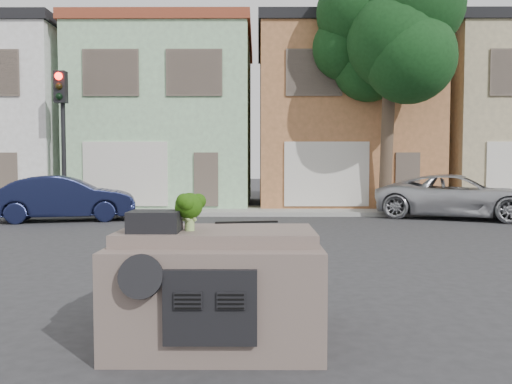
{
  "coord_description": "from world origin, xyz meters",
  "views": [
    {
      "loc": [
        0.41,
        -8.09,
        1.75
      ],
      "look_at": [
        0.37,
        0.5,
        1.3
      ],
      "focal_mm": 35.0,
      "sensor_mm": 36.0,
      "label": 1
    }
  ],
  "objects_px": {
    "navy_sedan": "(65,221)",
    "broccoli": "(190,211)",
    "traffic_signal": "(62,143)",
    "silver_pickup": "(458,218)"
  },
  "relations": [
    {
      "from": "broccoli",
      "to": "traffic_signal",
      "type": "bearing_deg",
      "value": 116.05
    },
    {
      "from": "navy_sedan",
      "to": "broccoli",
      "type": "relative_size",
      "value": 11.54
    },
    {
      "from": "navy_sedan",
      "to": "broccoli",
      "type": "height_order",
      "value": "broccoli"
    },
    {
      "from": "silver_pickup",
      "to": "traffic_signal",
      "type": "relative_size",
      "value": 1.03
    },
    {
      "from": "traffic_signal",
      "to": "broccoli",
      "type": "bearing_deg",
      "value": -63.95
    },
    {
      "from": "navy_sedan",
      "to": "traffic_signal",
      "type": "relative_size",
      "value": 0.86
    },
    {
      "from": "navy_sedan",
      "to": "traffic_signal",
      "type": "bearing_deg",
      "value": 8.36
    },
    {
      "from": "silver_pickup",
      "to": "broccoli",
      "type": "distance_m",
      "value": 13.95
    },
    {
      "from": "navy_sedan",
      "to": "silver_pickup",
      "type": "xyz_separation_m",
      "value": [
        12.83,
        0.82,
        0.0
      ]
    },
    {
      "from": "navy_sedan",
      "to": "broccoli",
      "type": "distance_m",
      "value": 12.33
    }
  ]
}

